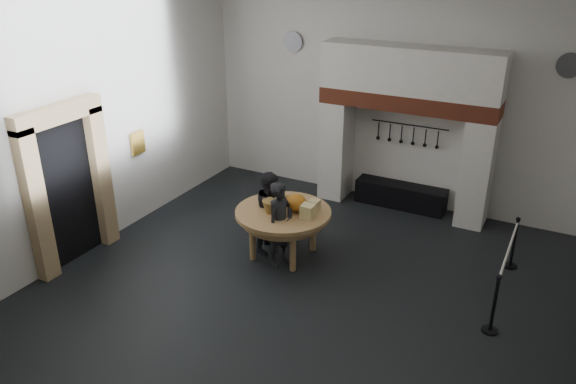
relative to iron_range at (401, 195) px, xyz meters
The scene contains 28 objects.
floor 3.73m from the iron_range, 90.00° to the right, with size 9.00×8.00×0.02m, color black.
wall_back 2.02m from the iron_range, 90.00° to the left, with size 9.00×0.02×4.50m, color silver.
wall_front 7.97m from the iron_range, 90.00° to the right, with size 9.00×0.02×4.50m, color silver.
wall_left 6.17m from the iron_range, 140.42° to the right, with size 0.02×8.00×4.50m, color silver.
chimney_pier_left 1.69m from the iron_range, behind, with size 0.55×0.70×2.15m, color silver.
chimney_pier_right 1.69m from the iron_range, ahead, with size 0.55×0.70×2.15m, color silver.
hearth_brick_band 2.06m from the iron_range, 90.00° to the right, with size 3.50×0.72×0.32m, color #9E442B.
chimney_hood 2.67m from the iron_range, 90.00° to the right, with size 3.50×0.70×0.90m, color silver.
iron_range is the anchor object (origin of this frame).
utensil_rail 1.51m from the iron_range, 90.00° to the left, with size 0.02×0.02×1.60m, color black.
door_recess 6.58m from the iron_range, 133.44° to the right, with size 0.04×1.10×2.50m, color black.
door_jamb_near 7.05m from the iron_range, 128.94° to the right, with size 0.22×0.30×2.60m, color tan.
door_jamb_far 6.04m from the iron_range, 137.45° to the right, with size 0.22×0.30×2.60m, color tan.
door_lintel 6.87m from the iron_range, 132.86° to the right, with size 0.22×1.70×0.30m, color tan.
wall_plaque 5.49m from the iron_range, 146.73° to the right, with size 0.05×0.34×0.44m, color gold.
work_table 3.25m from the iron_range, 113.00° to the right, with size 1.68×1.68×0.07m, color tan.
pumpkin 3.12m from the iron_range, 110.25° to the right, with size 0.36×0.36×0.31m, color orange.
cheese_block_big 3.17m from the iron_range, 104.03° to the right, with size 0.22×0.22×0.24m, color #DECE84.
cheese_block_small 2.89m from the iron_range, 105.92° to the right, with size 0.18×0.18×0.20m, color #D6C080.
wicker_basket 3.47m from the iron_range, 114.34° to the right, with size 0.32×0.32×0.22m, color olive.
bread_loaf 3.00m from the iron_range, 117.49° to the right, with size 0.31×0.18×0.13m, color #A36A39.
visitor_near 3.46m from the iron_range, 109.69° to the right, with size 0.55×0.36×1.52m, color black.
visitor_far 3.26m from the iron_range, 118.84° to the right, with size 0.72×0.56×1.49m, color black.
pewter_plate_back_left 4.01m from the iron_range, behind, with size 0.44×0.44×0.03m, color #4C4C51.
pewter_plate_back_right 4.01m from the iron_range, ahead, with size 0.44×0.44×0.03m, color #4C4C51.
barrier_post_near 4.26m from the iron_range, 55.05° to the right, with size 0.05×0.05×0.90m, color black.
barrier_post_far 2.86m from the iron_range, 31.36° to the right, with size 0.05×0.05×0.90m, color black.
barrier_rope 3.53m from the iron_range, 45.57° to the right, with size 0.04×0.04×2.00m, color silver.
Camera 1 is at (2.92, -6.97, 5.14)m, focal length 35.00 mm.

